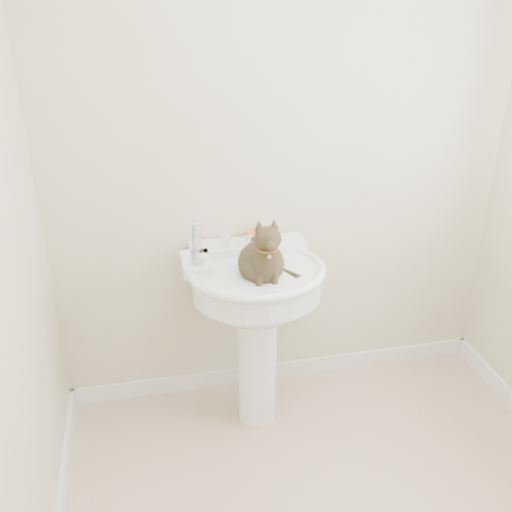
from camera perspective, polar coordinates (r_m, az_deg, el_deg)
wall_back at (r=2.65m, az=2.83°, el=10.16°), size 2.20×0.00×2.50m
baseboard_back at (r=3.18m, az=2.41°, el=-11.31°), size 2.20×0.02×0.09m
pedestal_sink at (r=2.57m, az=0.02°, el=-4.20°), size 0.63×0.62×0.86m
faucet at (r=2.60m, az=-0.64°, el=1.83°), size 0.28×0.12×0.14m
soap_bar at (r=2.70m, az=-0.02°, el=2.13°), size 0.10×0.08×0.03m
toothbrush_cup at (r=2.44m, az=-5.94°, el=0.25°), size 0.07×0.07×0.19m
cat at (r=2.40m, az=0.69°, el=-0.36°), size 0.22×0.27×0.40m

